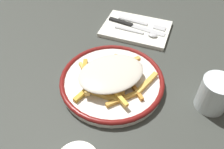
# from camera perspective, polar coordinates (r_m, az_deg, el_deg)

# --- Properties ---
(ground_plane) EXTENTS (2.60, 2.60, 0.00)m
(ground_plane) POSITION_cam_1_polar(r_m,az_deg,el_deg) (0.66, 0.00, -2.36)
(ground_plane) COLOR #363A35
(plate) EXTENTS (0.29, 0.29, 0.03)m
(plate) POSITION_cam_1_polar(r_m,az_deg,el_deg) (0.65, 0.00, -1.56)
(plate) COLOR white
(plate) RESTS_ON ground_plane
(fries_heap) EXTENTS (0.22, 0.22, 0.04)m
(fries_heap) POSITION_cam_1_polar(r_m,az_deg,el_deg) (0.62, -0.34, -0.12)
(fries_heap) COLOR gold
(fries_heap) RESTS_ON plate
(napkin) EXTENTS (0.17, 0.24, 0.01)m
(napkin) POSITION_cam_1_polar(r_m,az_deg,el_deg) (0.85, 5.83, 10.99)
(napkin) COLOR silver
(napkin) RESTS_ON ground_plane
(fork) EXTENTS (0.02, 0.18, 0.00)m
(fork) POSITION_cam_1_polar(r_m,az_deg,el_deg) (0.86, 7.28, 12.25)
(fork) COLOR silver
(fork) RESTS_ON napkin
(knife) EXTENTS (0.03, 0.21, 0.01)m
(knife) POSITION_cam_1_polar(r_m,az_deg,el_deg) (0.85, 4.69, 11.90)
(knife) COLOR black
(knife) RESTS_ON napkin
(spoon) EXTENTS (0.02, 0.15, 0.01)m
(spoon) POSITION_cam_1_polar(r_m,az_deg,el_deg) (0.81, 7.60, 9.97)
(spoon) COLOR silver
(spoon) RESTS_ON napkin
(water_glass) EXTENTS (0.08, 0.08, 0.09)m
(water_glass) POSITION_cam_1_polar(r_m,az_deg,el_deg) (0.63, 23.66, -4.36)
(water_glass) COLOR silver
(water_glass) RESTS_ON ground_plane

